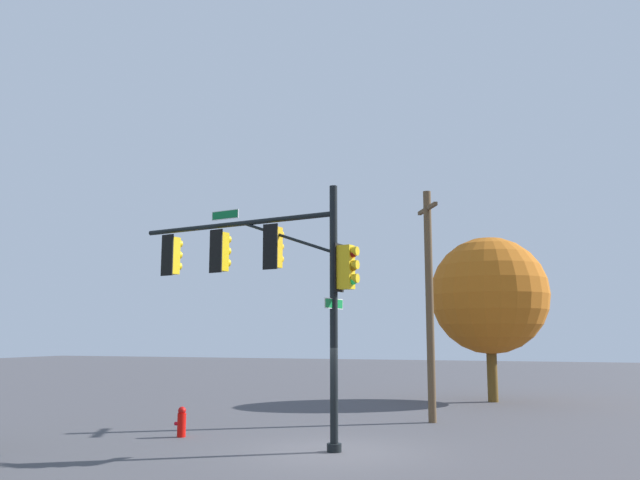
{
  "coord_description": "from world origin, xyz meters",
  "views": [
    {
      "loc": [
        -4.98,
        15.42,
        2.8
      ],
      "look_at": [
        0.37,
        -0.02,
        5.23
      ],
      "focal_mm": 36.1,
      "sensor_mm": 36.0,
      "label": 1
    }
  ],
  "objects_px": {
    "tree_near": "(489,295)",
    "signal_pole_assembly": "(267,267)",
    "utility_pole": "(430,299)",
    "fire_hydrant": "(182,422)"
  },
  "relations": [
    {
      "from": "signal_pole_assembly",
      "to": "tree_near",
      "type": "distance_m",
      "value": 14.01
    },
    {
      "from": "fire_hydrant",
      "to": "signal_pole_assembly",
      "type": "bearing_deg",
      "value": 171.6
    },
    {
      "from": "fire_hydrant",
      "to": "utility_pole",
      "type": "bearing_deg",
      "value": -139.06
    },
    {
      "from": "fire_hydrant",
      "to": "tree_near",
      "type": "relative_size",
      "value": 0.12
    },
    {
      "from": "utility_pole",
      "to": "tree_near",
      "type": "distance_m",
      "value": 7.59
    },
    {
      "from": "utility_pole",
      "to": "fire_hydrant",
      "type": "xyz_separation_m",
      "value": [
        6.13,
        5.32,
        -3.58
      ]
    },
    {
      "from": "tree_near",
      "to": "signal_pole_assembly",
      "type": "bearing_deg",
      "value": 70.09
    },
    {
      "from": "signal_pole_assembly",
      "to": "utility_pole",
      "type": "distance_m",
      "value": 6.69
    },
    {
      "from": "signal_pole_assembly",
      "to": "tree_near",
      "type": "xyz_separation_m",
      "value": [
        -4.77,
        -13.17,
        -0.09
      ]
    },
    {
      "from": "tree_near",
      "to": "fire_hydrant",
      "type": "bearing_deg",
      "value": 59.55
    }
  ]
}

